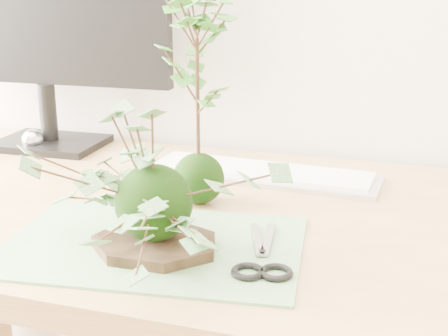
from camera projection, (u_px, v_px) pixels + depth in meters
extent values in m
cube|color=tan|center=(229.00, 221.00, 1.02)|extent=(1.60, 0.70, 0.04)
cube|color=#64975F|center=(153.00, 245.00, 0.88)|extent=(0.45, 0.33, 0.00)
cylinder|color=black|center=(155.00, 244.00, 0.86)|extent=(0.19, 0.19, 0.01)
sphere|color=black|center=(154.00, 203.00, 0.84)|extent=(0.11, 0.11, 0.11)
sphere|color=black|center=(199.00, 178.00, 1.03)|extent=(0.09, 0.09, 0.09)
cylinder|color=#382312|center=(198.00, 105.00, 0.99)|extent=(0.01, 0.01, 0.21)
cube|color=silver|center=(261.00, 175.00, 1.17)|extent=(0.45, 0.15, 0.01)
cube|color=white|center=(261.00, 170.00, 1.17)|extent=(0.42, 0.13, 0.01)
cube|color=black|center=(51.00, 143.00, 1.38)|extent=(0.23, 0.17, 0.02)
cylinder|color=black|center=(48.00, 112.00, 1.36)|extent=(0.04, 0.04, 0.12)
sphere|color=white|center=(33.00, 140.00, 1.35)|extent=(0.05, 0.05, 0.05)
cube|color=#9B9B9F|center=(266.00, 240.00, 0.88)|extent=(0.05, 0.11, 0.00)
cube|color=#9B9B9F|center=(277.00, 242.00, 0.88)|extent=(0.03, 0.11, 0.00)
torus|color=black|center=(239.00, 269.00, 0.79)|extent=(0.05, 0.05, 0.01)
torus|color=black|center=(266.00, 273.00, 0.78)|extent=(0.05, 0.05, 0.01)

